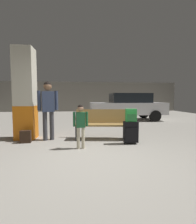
{
  "coord_description": "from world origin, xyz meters",
  "views": [
    {
      "loc": [
        -0.23,
        -3.26,
        1.22
      ],
      "look_at": [
        0.2,
        1.3,
        0.85
      ],
      "focal_mm": 26.83,
      "sensor_mm": 36.0,
      "label": 1
    }
  ],
  "objects_px": {
    "bench": "(102,124)",
    "child": "(81,122)",
    "adult": "(48,104)",
    "backpack_bright": "(131,115)",
    "structural_pillar": "(25,94)",
    "parked_car_near": "(128,106)",
    "backpack_dark_floor": "(26,137)",
    "suitcase": "(131,132)"
  },
  "relations": [
    {
      "from": "bench",
      "to": "child",
      "type": "xyz_separation_m",
      "value": [
        -0.63,
        -0.96,
        0.22
      ]
    },
    {
      "from": "adult",
      "to": "bench",
      "type": "bearing_deg",
      "value": 0.81
    },
    {
      "from": "bench",
      "to": "backpack_bright",
      "type": "relative_size",
      "value": 4.85
    },
    {
      "from": "structural_pillar",
      "to": "bench",
      "type": "distance_m",
      "value": 2.46
    },
    {
      "from": "bench",
      "to": "child",
      "type": "height_order",
      "value": "child"
    },
    {
      "from": "structural_pillar",
      "to": "parked_car_near",
      "type": "bearing_deg",
      "value": 43.1
    },
    {
      "from": "child",
      "to": "backpack_dark_floor",
      "type": "relative_size",
      "value": 3.17
    },
    {
      "from": "bench",
      "to": "suitcase",
      "type": "height_order",
      "value": "bench"
    },
    {
      "from": "bench",
      "to": "suitcase",
      "type": "distance_m",
      "value": 0.97
    },
    {
      "from": "parked_car_near",
      "to": "child",
      "type": "bearing_deg",
      "value": -116.61
    },
    {
      "from": "backpack_bright",
      "to": "parked_car_near",
      "type": "relative_size",
      "value": 0.08
    },
    {
      "from": "backpack_bright",
      "to": "backpack_dark_floor",
      "type": "xyz_separation_m",
      "value": [
        -2.86,
        0.38,
        -0.6
      ]
    },
    {
      "from": "bench",
      "to": "parked_car_near",
      "type": "height_order",
      "value": "parked_car_near"
    },
    {
      "from": "suitcase",
      "to": "backpack_bright",
      "type": "distance_m",
      "value": 0.45
    },
    {
      "from": "structural_pillar",
      "to": "suitcase",
      "type": "relative_size",
      "value": 4.5
    },
    {
      "from": "suitcase",
      "to": "bench",
      "type": "bearing_deg",
      "value": 137.87
    },
    {
      "from": "backpack_dark_floor",
      "to": "parked_car_near",
      "type": "distance_m",
      "value": 6.12
    },
    {
      "from": "parked_car_near",
      "to": "backpack_dark_floor",
      "type": "bearing_deg",
      "value": -132.52
    },
    {
      "from": "child",
      "to": "backpack_dark_floor",
      "type": "height_order",
      "value": "child"
    },
    {
      "from": "backpack_bright",
      "to": "parked_car_near",
      "type": "bearing_deg",
      "value": 75.55
    },
    {
      "from": "backpack_bright",
      "to": "adult",
      "type": "xyz_separation_m",
      "value": [
        -2.29,
        0.63,
        0.28
      ]
    },
    {
      "from": "backpack_dark_floor",
      "to": "parked_car_near",
      "type": "xyz_separation_m",
      "value": [
        4.11,
        4.49,
        0.64
      ]
    },
    {
      "from": "bench",
      "to": "parked_car_near",
      "type": "xyz_separation_m",
      "value": [
        1.97,
        4.22,
        0.36
      ]
    },
    {
      "from": "structural_pillar",
      "to": "child",
      "type": "relative_size",
      "value": 2.52
    },
    {
      "from": "bench",
      "to": "parked_car_near",
      "type": "distance_m",
      "value": 4.67
    },
    {
      "from": "backpack_bright",
      "to": "adult",
      "type": "height_order",
      "value": "adult"
    },
    {
      "from": "child",
      "to": "adult",
      "type": "relative_size",
      "value": 0.63
    },
    {
      "from": "structural_pillar",
      "to": "bench",
      "type": "xyz_separation_m",
      "value": [
        2.28,
        -0.24,
        -0.9
      ]
    },
    {
      "from": "backpack_bright",
      "to": "child",
      "type": "distance_m",
      "value": 1.38
    },
    {
      "from": "adult",
      "to": "backpack_bright",
      "type": "bearing_deg",
      "value": -15.3
    },
    {
      "from": "backpack_bright",
      "to": "suitcase",
      "type": "bearing_deg",
      "value": 68.93
    },
    {
      "from": "suitcase",
      "to": "parked_car_near",
      "type": "relative_size",
      "value": 0.15
    },
    {
      "from": "structural_pillar",
      "to": "backpack_dark_floor",
      "type": "distance_m",
      "value": 1.29
    },
    {
      "from": "structural_pillar",
      "to": "child",
      "type": "bearing_deg",
      "value": -35.96
    },
    {
      "from": "backpack_dark_floor",
      "to": "parked_car_near",
      "type": "height_order",
      "value": "parked_car_near"
    },
    {
      "from": "child",
      "to": "bench",
      "type": "bearing_deg",
      "value": 56.99
    },
    {
      "from": "child",
      "to": "parked_car_near",
      "type": "height_order",
      "value": "parked_car_near"
    },
    {
      "from": "child",
      "to": "adult",
      "type": "xyz_separation_m",
      "value": [
        -0.95,
        0.94,
        0.39
      ]
    },
    {
      "from": "backpack_bright",
      "to": "adult",
      "type": "bearing_deg",
      "value": 164.7
    },
    {
      "from": "backpack_dark_floor",
      "to": "parked_car_near",
      "type": "bearing_deg",
      "value": 47.48
    },
    {
      "from": "child",
      "to": "parked_car_near",
      "type": "xyz_separation_m",
      "value": [
        2.59,
        5.18,
        0.14
      ]
    },
    {
      "from": "backpack_bright",
      "to": "adult",
      "type": "distance_m",
      "value": 2.39
    }
  ]
}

